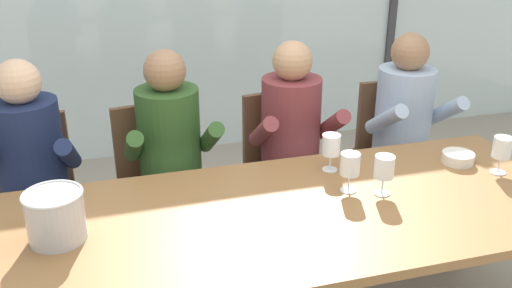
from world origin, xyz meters
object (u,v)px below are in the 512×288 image
(chair_left_of_center, at_px, (160,175))
(person_pale_blue_shirt, at_px, (410,126))
(wine_glass_center_pour, at_px, (350,166))
(chair_near_curtain, at_px, (29,189))
(person_navy_polo, at_px, (30,170))
(person_maroon_top, at_px, (295,140))
(wine_glass_by_right_taster, at_px, (502,149))
(chair_right_of_center, at_px, (396,145))
(wine_glass_near_bucket, at_px, (384,169))
(ice_bucket_primary, at_px, (55,215))
(chair_center, at_px, (285,158))
(dining_table, at_px, (280,226))
(wine_glass_by_left_taster, at_px, (331,146))
(person_olive_shirt, at_px, (172,153))
(tasting_bowl, at_px, (458,158))

(chair_left_of_center, xyz_separation_m, person_pale_blue_shirt, (1.40, -0.12, 0.17))
(wine_glass_center_pour, bearing_deg, person_pale_blue_shirt, 43.98)
(chair_near_curtain, distance_m, person_navy_polo, 0.23)
(person_maroon_top, relative_size, person_pale_blue_shirt, 1.00)
(chair_left_of_center, height_order, wine_glass_by_right_taster, wine_glass_by_right_taster)
(chair_right_of_center, bearing_deg, wine_glass_near_bucket, -121.39)
(person_pale_blue_shirt, relative_size, wine_glass_by_right_taster, 6.94)
(chair_near_curtain, bearing_deg, chair_left_of_center, 2.29)
(person_maroon_top, height_order, ice_bucket_primary, person_maroon_top)
(chair_right_of_center, bearing_deg, person_maroon_top, -166.67)
(person_maroon_top, height_order, person_pale_blue_shirt, same)
(chair_center, bearing_deg, chair_right_of_center, -8.04)
(chair_left_of_center, height_order, wine_glass_center_pour, wine_glass_center_pour)
(chair_near_curtain, bearing_deg, dining_table, -36.76)
(chair_left_of_center, height_order, wine_glass_near_bucket, wine_glass_near_bucket)
(chair_left_of_center, xyz_separation_m, wine_glass_by_left_taster, (0.72, -0.57, 0.32))
(chair_center, bearing_deg, chair_left_of_center, 172.83)
(wine_glass_by_left_taster, bearing_deg, wine_glass_near_bucket, -65.80)
(chair_right_of_center, relative_size, ice_bucket_primary, 4.12)
(person_navy_polo, distance_m, person_olive_shirt, 0.68)
(chair_near_curtain, bearing_deg, wine_glass_center_pour, -26.27)
(chair_center, height_order, wine_glass_by_right_taster, wine_glass_by_right_taster)
(person_maroon_top, xyz_separation_m, person_pale_blue_shirt, (0.69, 0.00, 0.00))
(chair_near_curtain, height_order, wine_glass_center_pour, wine_glass_center_pour)
(chair_right_of_center, relative_size, tasting_bowl, 6.00)
(dining_table, height_order, chair_left_of_center, chair_left_of_center)
(wine_glass_by_left_taster, distance_m, wine_glass_center_pour, 0.21)
(dining_table, height_order, tasting_bowl, tasting_bowl)
(person_maroon_top, bearing_deg, dining_table, -113.15)
(tasting_bowl, xyz_separation_m, wine_glass_near_bucket, (-0.49, -0.18, 0.09))
(chair_left_of_center, bearing_deg, dining_table, -74.91)
(dining_table, xyz_separation_m, person_olive_shirt, (-0.32, 0.75, 0.03))
(ice_bucket_primary, height_order, wine_glass_near_bucket, ice_bucket_primary)
(chair_left_of_center, xyz_separation_m, chair_center, (0.71, 0.01, 0.00))
(chair_center, bearing_deg, wine_glass_by_left_taster, -96.83)
(tasting_bowl, height_order, wine_glass_near_bucket, wine_glass_near_bucket)
(chair_near_curtain, height_order, tasting_bowl, chair_near_curtain)
(person_olive_shirt, bearing_deg, tasting_bowl, -24.46)
(wine_glass_center_pour, height_order, wine_glass_by_right_taster, same)
(person_pale_blue_shirt, bearing_deg, tasting_bowl, -100.27)
(chair_left_of_center, relative_size, wine_glass_near_bucket, 5.11)
(person_navy_polo, height_order, person_maroon_top, same)
(person_navy_polo, height_order, wine_glass_near_bucket, person_navy_polo)
(chair_left_of_center, xyz_separation_m, tasting_bowl, (1.33, -0.66, 0.23))
(tasting_bowl, xyz_separation_m, wine_glass_by_right_taster, (0.11, -0.14, 0.09))
(person_navy_polo, bearing_deg, wine_glass_center_pour, -22.76)
(chair_near_curtain, relative_size, chair_left_of_center, 1.00)
(wine_glass_by_left_taster, bearing_deg, person_pale_blue_shirt, 33.43)
(tasting_bowl, height_order, wine_glass_by_right_taster, wine_glass_by_right_taster)
(dining_table, distance_m, chair_center, 0.95)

